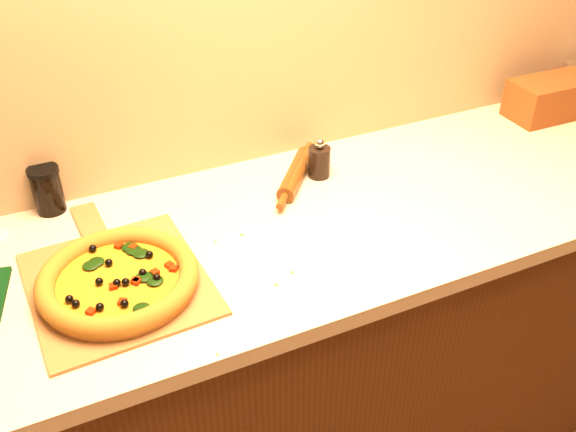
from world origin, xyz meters
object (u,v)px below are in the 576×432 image
at_px(pizza, 118,280).
at_px(pepper_grinder, 319,161).
at_px(pizza_peel, 116,279).
at_px(dark_jar, 47,190).
at_px(rolling_pin, 296,173).
at_px(coffee_canister, 574,80).

relative_size(pizza, pepper_grinder, 2.98).
xyz_separation_m(pizza, pepper_grinder, (0.59, 0.24, 0.02)).
xyz_separation_m(pizza_peel, dark_jar, (-0.08, 0.33, 0.06)).
bearing_deg(rolling_pin, pizza_peel, -158.67).
xyz_separation_m(pizza_peel, pizza, (0.00, -0.04, 0.03)).
bearing_deg(rolling_pin, dark_jar, 167.80).
relative_size(pepper_grinder, coffee_canister, 0.90).
bearing_deg(coffee_canister, rolling_pin, -175.12).
height_order(rolling_pin, dark_jar, dark_jar).
height_order(pizza_peel, rolling_pin, rolling_pin).
xyz_separation_m(pepper_grinder, rolling_pin, (-0.07, 0.00, -0.02)).
bearing_deg(pizza, pepper_grinder, 21.95).
xyz_separation_m(pizza, rolling_pin, (0.52, 0.24, -0.01)).
distance_m(rolling_pin, dark_jar, 0.62).
bearing_deg(pizza_peel, coffee_canister, 8.14).
bearing_deg(rolling_pin, coffee_canister, 4.88).
xyz_separation_m(pizza, coffee_canister, (1.58, 0.33, 0.03)).
height_order(pepper_grinder, rolling_pin, pepper_grinder).
bearing_deg(dark_jar, pepper_grinder, -11.18).
bearing_deg(pepper_grinder, dark_jar, 168.82).
bearing_deg(dark_jar, coffee_canister, -1.39).
relative_size(coffee_canister, dark_jar, 1.03).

